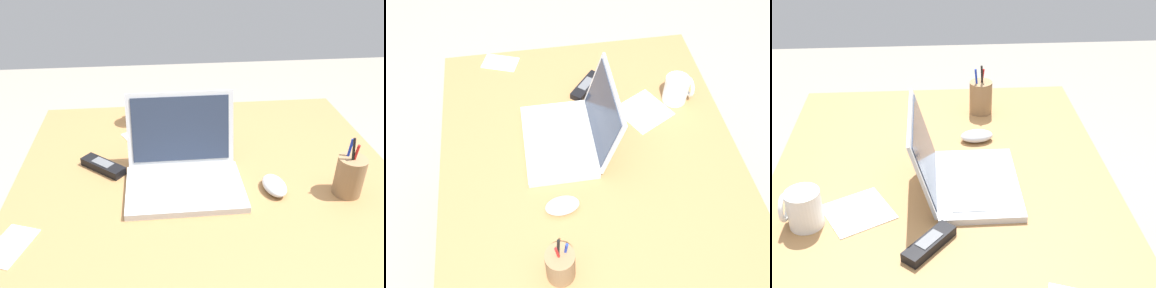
% 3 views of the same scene
% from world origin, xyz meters
% --- Properties ---
extents(desk, '(1.11, 0.94, 0.72)m').
position_xyz_m(desk, '(0.00, 0.00, 0.36)').
color(desk, '#9E7042').
rests_on(desk, ground).
extents(laptop, '(0.32, 0.28, 0.22)m').
position_xyz_m(laptop, '(-0.07, -0.05, 0.76)').
color(laptop, silver).
rests_on(laptop, desk).
extents(computer_mouse, '(0.07, 0.11, 0.03)m').
position_xyz_m(computer_mouse, '(0.17, -0.11, 0.73)').
color(computer_mouse, silver).
rests_on(computer_mouse, desk).
extents(coffee_mug_white, '(0.08, 0.10, 0.10)m').
position_xyz_m(coffee_mug_white, '(-0.20, 0.34, 0.77)').
color(coffee_mug_white, white).
rests_on(coffee_mug_white, desk).
extents(cordless_phone, '(0.14, 0.13, 0.03)m').
position_xyz_m(cordless_phone, '(-0.31, 0.04, 0.73)').
color(cordless_phone, black).
rests_on(cordless_phone, desk).
extents(pen_holder, '(0.08, 0.08, 0.17)m').
position_xyz_m(pen_holder, '(0.37, -0.14, 0.77)').
color(pen_holder, olive).
rests_on(pen_holder, desk).
extents(paper_note_left, '(0.20, 0.21, 0.00)m').
position_xyz_m(paper_note_left, '(-0.16, 0.21, 0.72)').
color(paper_note_left, white).
rests_on(paper_note_left, desk).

